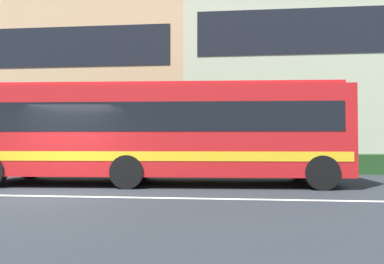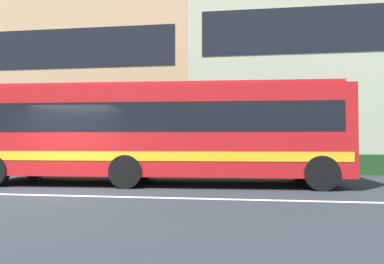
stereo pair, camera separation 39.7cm
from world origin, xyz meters
The scene contains 6 objects.
ground_plane centered at (0.00, 0.00, 0.00)m, with size 160.00×160.00×0.00m, color #262B31.
lane_centre_line centered at (0.00, 0.00, 0.00)m, with size 60.00×0.16×0.01m, color silver.
hedge_row_far centered at (2.95, 6.54, 0.41)m, with size 22.73×1.10×0.82m, color #21461F.
apartment_block_left centered at (-7.59, 16.01, 6.13)m, with size 19.87×10.47×12.26m.
apartment_block_right centered at (12.73, 16.01, 6.60)m, with size 20.77×10.47×13.21m.
transit_bus centered at (2.44, 2.58, 1.77)m, with size 11.97×3.03×3.21m.
Camera 1 is at (4.50, -7.93, 1.45)m, focal length 30.11 mm.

